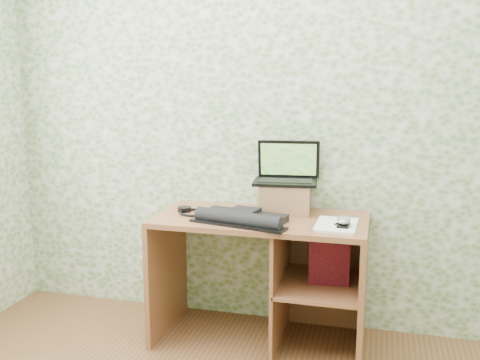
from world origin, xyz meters
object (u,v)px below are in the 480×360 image
(desk, at_px, (275,262))
(keyboard, at_px, (241,217))
(notepad, at_px, (336,225))
(laptop, at_px, (287,173))
(riser, at_px, (285,198))

(desk, bearing_deg, keyboard, -134.07)
(desk, xyz_separation_m, notepad, (0.36, -0.12, 0.28))
(laptop, bearing_deg, riser, -96.19)
(riser, relative_size, laptop, 0.74)
(riser, bearing_deg, notepad, -35.99)
(desk, distance_m, notepad, 0.46)
(desk, bearing_deg, notepad, -18.18)
(desk, relative_size, keyboard, 2.16)
(laptop, distance_m, keyboard, 0.43)
(notepad, bearing_deg, laptop, 140.59)
(desk, xyz_separation_m, riser, (0.04, 0.12, 0.36))
(keyboard, xyz_separation_m, notepad, (0.51, 0.05, -0.02))
(riser, height_order, laptop, laptop)
(laptop, bearing_deg, notepad, -46.52)
(laptop, xyz_separation_m, keyboard, (-0.19, -0.32, -0.20))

